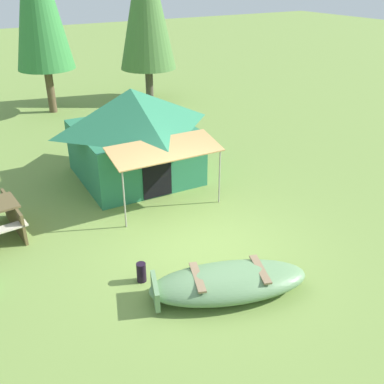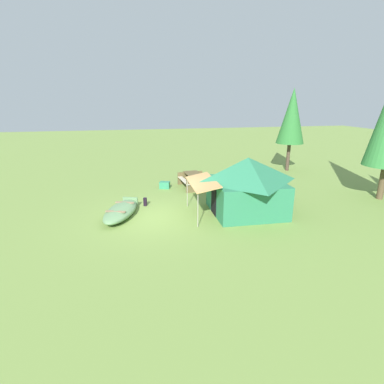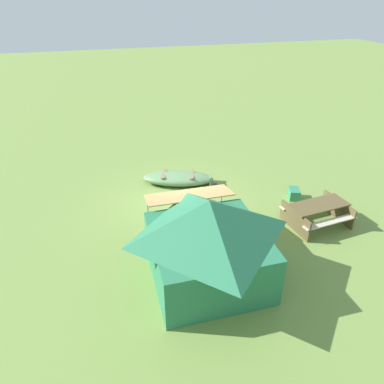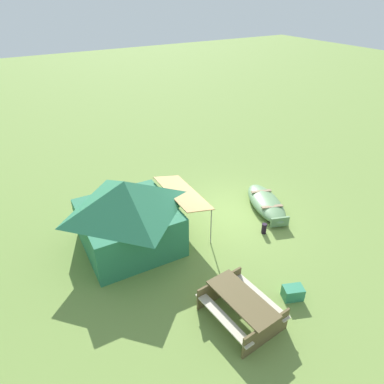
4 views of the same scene
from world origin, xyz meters
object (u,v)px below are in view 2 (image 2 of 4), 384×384
at_px(picnic_table, 195,179).
at_px(cooler_box, 165,185).
at_px(beached_rowboat, 121,211).
at_px(fuel_can, 145,202).
at_px(pine_tree_back_right, 292,116).
at_px(canvas_cabin_tent, 247,184).

height_order(picnic_table, cooler_box, picnic_table).
relative_size(beached_rowboat, picnic_table, 1.45).
xyz_separation_m(cooler_box, fuel_can, (2.67, -1.26, -0.00)).
relative_size(picnic_table, pine_tree_back_right, 0.38).
bearing_deg(canvas_cabin_tent, fuel_can, -112.72).
bearing_deg(fuel_can, canvas_cabin_tent, 67.28).
bearing_deg(pine_tree_back_right, fuel_can, -62.28).
distance_m(cooler_box, pine_tree_back_right, 9.96).
bearing_deg(cooler_box, beached_rowboat, -31.49).
xyz_separation_m(beached_rowboat, canvas_cabin_tent, (0.61, 5.32, 1.01)).
height_order(canvas_cabin_tent, pine_tree_back_right, pine_tree_back_right).
distance_m(canvas_cabin_tent, cooler_box, 5.46).
bearing_deg(canvas_cabin_tent, picnic_table, -162.89).
xyz_separation_m(picnic_table, fuel_can, (2.50, -2.92, -0.29)).
distance_m(cooler_box, fuel_can, 2.95).
relative_size(canvas_cabin_tent, fuel_can, 10.80).
distance_m(fuel_can, pine_tree_back_right, 12.03).
height_order(beached_rowboat, fuel_can, beached_rowboat).
bearing_deg(beached_rowboat, pine_tree_back_right, 120.01).
bearing_deg(pine_tree_back_right, canvas_cabin_tent, -39.88).
xyz_separation_m(canvas_cabin_tent, picnic_table, (-4.27, -1.31, -0.77)).
distance_m(canvas_cabin_tent, picnic_table, 4.53).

